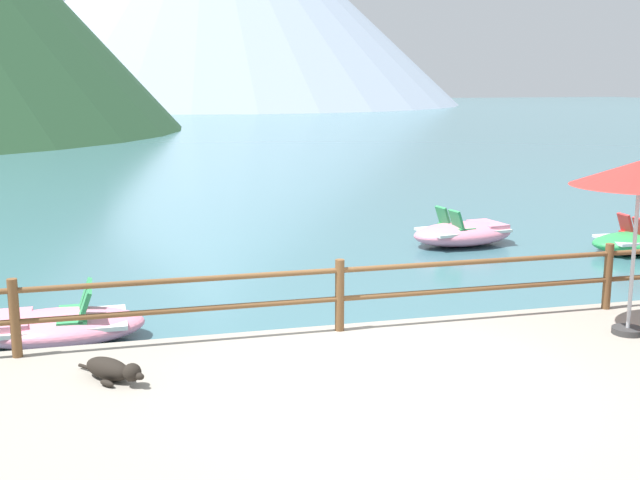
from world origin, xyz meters
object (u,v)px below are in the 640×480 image
dog_resting (112,370)px  beach_umbrella (640,176)px  pedal_boat_1 (464,233)px  pedal_boat_2 (59,326)px

dog_resting → beach_umbrella: bearing=-0.1°
beach_umbrella → dog_resting: beach_umbrella is taller
beach_umbrella → dog_resting: bearing=179.9°
pedal_boat_1 → dog_resting: bearing=-135.5°
dog_resting → pedal_boat_1: bearing=44.5°
beach_umbrella → pedal_boat_2: bearing=159.0°
beach_umbrella → pedal_boat_2: (-7.16, 2.75, -2.21)m
dog_resting → pedal_boat_2: 2.85m
pedal_boat_1 → pedal_boat_2: size_ratio=1.10×
pedal_boat_1 → pedal_boat_2: (-8.33, -4.74, -0.03)m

